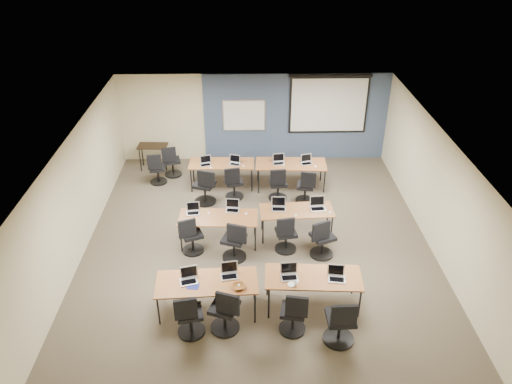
{
  "coord_description": "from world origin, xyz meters",
  "views": [
    {
      "loc": [
        -0.27,
        -9.53,
        6.96
      ],
      "look_at": [
        -0.04,
        0.4,
        1.16
      ],
      "focal_mm": 35.0,
      "sensor_mm": 36.0,
      "label": 1
    }
  ],
  "objects_px": {
    "whiteboard": "(244,116)",
    "laptop_10": "(279,161)",
    "laptop_4": "(193,210)",
    "task_chair_6": "(286,237)",
    "laptop_5": "(232,207)",
    "task_chair_8": "(205,189)",
    "training_table_front_right": "(313,278)",
    "task_chair_0": "(189,318)",
    "task_chair_10": "(278,187)",
    "training_table_front_left": "(207,283)",
    "task_chair_11": "(306,189)",
    "task_chair_7": "(322,241)",
    "task_chair_1": "(225,313)",
    "laptop_2": "(289,274)",
    "laptop_7": "(318,206)",
    "training_table_back_right": "(291,165)",
    "utility_table": "(153,149)",
    "task_chair_5": "(235,244)",
    "training_table_mid_left": "(218,219)",
    "projector_screen": "(329,101)",
    "task_chair_4": "(191,238)",
    "laptop_3": "(336,276)",
    "spare_chair_a": "(172,164)",
    "task_chair_9": "(234,185)",
    "task_chair_2": "(294,316)",
    "spare_chair_b": "(157,171)",
    "laptop_11": "(306,161)",
    "training_table_back_left": "(222,165)",
    "laptop_9": "(235,162)",
    "task_chair_3": "(341,324)",
    "laptop_1": "(229,273)",
    "laptop_0": "(189,278)",
    "laptop_6": "(279,206)",
    "laptop_8": "(205,163)"
  },
  "relations": [
    {
      "from": "laptop_5",
      "to": "projector_screen",
      "type": "bearing_deg",
      "value": 62.85
    },
    {
      "from": "whiteboard",
      "to": "training_table_back_right",
      "type": "xyz_separation_m",
      "value": [
        1.28,
        -1.76,
        -0.76
      ]
    },
    {
      "from": "task_chair_8",
      "to": "task_chair_9",
      "type": "distance_m",
      "value": 0.78
    },
    {
      "from": "laptop_9",
      "to": "laptop_10",
      "type": "distance_m",
      "value": 1.21
    },
    {
      "from": "training_table_mid_left",
      "to": "training_table_back_right",
      "type": "bearing_deg",
      "value": 56.78
    },
    {
      "from": "training_table_front_right",
      "to": "laptop_7",
      "type": "bearing_deg",
      "value": 84.25
    },
    {
      "from": "task_chair_11",
      "to": "task_chair_7",
      "type": "bearing_deg",
      "value": -76.13
    },
    {
      "from": "whiteboard",
      "to": "task_chair_7",
      "type": "bearing_deg",
      "value": -71.0
    },
    {
      "from": "training_table_back_right",
      "to": "task_chair_8",
      "type": "distance_m",
      "value": 2.48
    },
    {
      "from": "training_table_front_right",
      "to": "task_chair_2",
      "type": "bearing_deg",
      "value": -117.98
    },
    {
      "from": "laptop_4",
      "to": "task_chair_6",
      "type": "relative_size",
      "value": 0.31
    },
    {
      "from": "laptop_1",
      "to": "task_chair_2",
      "type": "relative_size",
      "value": 0.33
    },
    {
      "from": "task_chair_4",
      "to": "task_chair_6",
      "type": "bearing_deg",
      "value": -20.64
    },
    {
      "from": "laptop_2",
      "to": "laptop_11",
      "type": "height_order",
      "value": "laptop_2"
    },
    {
      "from": "laptop_6",
      "to": "training_table_back_left",
      "type": "bearing_deg",
      "value": 124.92
    },
    {
      "from": "spare_chair_a",
      "to": "training_table_front_right",
      "type": "bearing_deg",
      "value": -71.91
    },
    {
      "from": "task_chair_5",
      "to": "training_table_back_left",
      "type": "bearing_deg",
      "value": 115.76
    },
    {
      "from": "task_chair_4",
      "to": "task_chair_5",
      "type": "distance_m",
      "value": 1.02
    },
    {
      "from": "task_chair_1",
      "to": "task_chair_6",
      "type": "xyz_separation_m",
      "value": [
        1.3,
        2.43,
        -0.02
      ]
    },
    {
      "from": "training_table_back_right",
      "to": "task_chair_0",
      "type": "bearing_deg",
      "value": -109.97
    },
    {
      "from": "laptop_7",
      "to": "laptop_5",
      "type": "bearing_deg",
      "value": 175.77
    },
    {
      "from": "task_chair_2",
      "to": "spare_chair_b",
      "type": "distance_m",
      "value": 6.67
    },
    {
      "from": "laptop_4",
      "to": "laptop_9",
      "type": "height_order",
      "value": "laptop_9"
    },
    {
      "from": "task_chair_3",
      "to": "task_chair_6",
      "type": "bearing_deg",
      "value": 104.39
    },
    {
      "from": "training_table_front_left",
      "to": "laptop_10",
      "type": "bearing_deg",
      "value": 68.43
    },
    {
      "from": "projector_screen",
      "to": "laptop_2",
      "type": "distance_m",
      "value": 6.8
    },
    {
      "from": "laptop_3",
      "to": "projector_screen",
      "type": "bearing_deg",
      "value": 91.52
    },
    {
      "from": "laptop_4",
      "to": "spare_chair_a",
      "type": "xyz_separation_m",
      "value": [
        -0.91,
        3.16,
        -0.39
      ]
    },
    {
      "from": "training_table_back_right",
      "to": "laptop_2",
      "type": "height_order",
      "value": "laptop_2"
    },
    {
      "from": "task_chair_4",
      "to": "task_chair_8",
      "type": "distance_m",
      "value": 2.17
    },
    {
      "from": "whiteboard",
      "to": "laptop_10",
      "type": "xyz_separation_m",
      "value": [
        0.94,
        -1.72,
        -0.66
      ]
    },
    {
      "from": "task_chair_7",
      "to": "task_chair_5",
      "type": "bearing_deg",
      "value": 158.59
    },
    {
      "from": "training_table_front_right",
      "to": "laptop_2",
      "type": "relative_size",
      "value": 5.65
    },
    {
      "from": "laptop_10",
      "to": "spare_chair_a",
      "type": "relative_size",
      "value": 0.33
    },
    {
      "from": "task_chair_8",
      "to": "task_chair_10",
      "type": "bearing_deg",
      "value": 22.09
    },
    {
      "from": "whiteboard",
      "to": "laptop_8",
      "type": "height_order",
      "value": "whiteboard"
    },
    {
      "from": "laptop_3",
      "to": "task_chair_1",
      "type": "bearing_deg",
      "value": -156.45
    },
    {
      "from": "laptop_5",
      "to": "utility_table",
      "type": "relative_size",
      "value": 0.37
    },
    {
      "from": "training_table_front_left",
      "to": "laptop_3",
      "type": "xyz_separation_m",
      "value": [
        2.47,
        0.05,
        0.1
      ]
    },
    {
      "from": "task_chair_9",
      "to": "training_table_front_left",
      "type": "bearing_deg",
      "value": -108.06
    },
    {
      "from": "laptop_5",
      "to": "task_chair_8",
      "type": "distance_m",
      "value": 1.72
    },
    {
      "from": "laptop_0",
      "to": "laptop_5",
      "type": "relative_size",
      "value": 1.06
    },
    {
      "from": "training_table_back_left",
      "to": "task_chair_10",
      "type": "height_order",
      "value": "task_chair_10"
    },
    {
      "from": "laptop_2",
      "to": "laptop_7",
      "type": "relative_size",
      "value": 0.93
    },
    {
      "from": "training_table_back_left",
      "to": "task_chair_4",
      "type": "bearing_deg",
      "value": -99.18
    },
    {
      "from": "task_chair_9",
      "to": "laptop_11",
      "type": "relative_size",
      "value": 3.2
    },
    {
      "from": "laptop_0",
      "to": "laptop_1",
      "type": "relative_size",
      "value": 1.02
    },
    {
      "from": "spare_chair_b",
      "to": "task_chair_3",
      "type": "bearing_deg",
      "value": -63.23
    },
    {
      "from": "training_table_front_right",
      "to": "task_chair_0",
      "type": "bearing_deg",
      "value": -159.43
    },
    {
      "from": "task_chair_2",
      "to": "task_chair_4",
      "type": "height_order",
      "value": "task_chair_2"
    }
  ]
}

